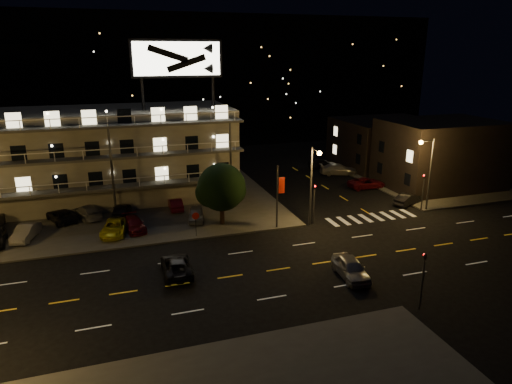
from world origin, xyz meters
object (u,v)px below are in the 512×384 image
object	(u,v)px
lot_car_4	(196,214)
road_car_west	(177,266)
lot_car_7	(87,212)
side_car_0	(408,199)
tree	(221,189)
road_car_east	(351,268)
lot_car_2	(115,228)

from	to	relation	value
lot_car_4	road_car_west	size ratio (longest dim) A/B	0.79
lot_car_4	road_car_west	bearing A→B (deg)	-96.81
lot_car_7	side_car_0	bearing A→B (deg)	146.57
tree	road_car_east	world-z (taller)	tree
tree	lot_car_7	bearing A→B (deg)	155.11
side_car_0	road_car_west	distance (m)	29.01
tree	lot_car_2	xyz separation A→B (m)	(-10.31, 0.52, -3.05)
tree	side_car_0	distance (m)	21.96
tree	lot_car_4	size ratio (longest dim) A/B	1.63
tree	lot_car_7	size ratio (longest dim) A/B	1.32
road_car_west	tree	bearing A→B (deg)	-121.19
tree	lot_car_4	bearing A→B (deg)	141.55
road_car_east	road_car_west	distance (m)	13.55
lot_car_4	lot_car_7	distance (m)	11.44
lot_car_4	side_car_0	world-z (taller)	lot_car_4
lot_car_7	side_car_0	world-z (taller)	lot_car_7
tree	lot_car_2	size ratio (longest dim) A/B	1.35
lot_car_2	road_car_east	bearing A→B (deg)	-27.84
lot_car_7	road_car_west	distance (m)	16.68
tree	lot_car_4	world-z (taller)	tree
lot_car_2	lot_car_7	xyz separation A→B (m)	(-2.61, 5.47, 0.04)
tree	side_car_0	bearing A→B (deg)	-0.87
lot_car_4	road_car_west	xyz separation A→B (m)	(-3.63, -10.94, -0.13)
lot_car_2	road_car_west	distance (m)	10.61
tree	lot_car_4	xyz separation A→B (m)	(-2.28, 1.81, -3.04)
lot_car_2	side_car_0	distance (m)	32.05
road_car_east	road_car_west	xyz separation A→B (m)	(-12.69, 4.75, -0.10)
road_car_west	lot_car_2	bearing A→B (deg)	-63.78
lot_car_2	lot_car_7	size ratio (longest dim) A/B	0.98
lot_car_2	road_car_east	world-z (taller)	road_car_east
tree	road_car_east	distance (m)	15.76
side_car_0	road_car_east	size ratio (longest dim) A/B	0.89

